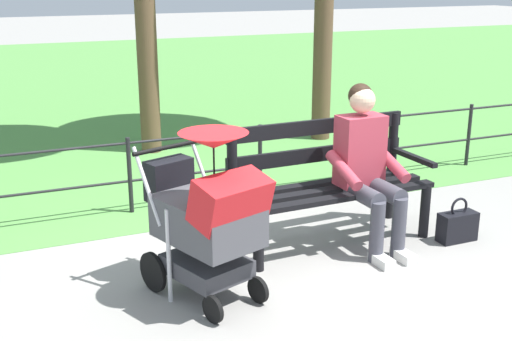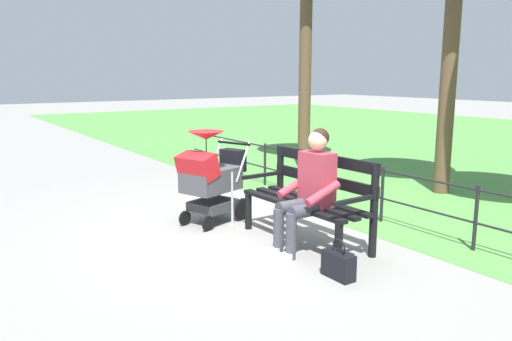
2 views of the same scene
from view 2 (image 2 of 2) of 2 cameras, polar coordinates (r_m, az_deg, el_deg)
ground_plane at (r=6.13m, az=1.12°, el=-6.37°), size 60.00×60.00×0.00m
park_bench at (r=5.52m, az=6.27°, el=-2.69°), size 1.62×0.65×0.96m
person_on_bench at (r=5.18m, az=6.03°, el=-1.87°), size 0.54×0.74×1.28m
stroller at (r=6.16m, az=-5.14°, el=-0.62°), size 0.75×0.99×1.15m
handbag at (r=4.66m, az=9.34°, el=-10.48°), size 0.32×0.14×0.37m
park_fence at (r=6.50m, az=13.29°, el=-1.78°), size 8.91×0.04×0.70m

